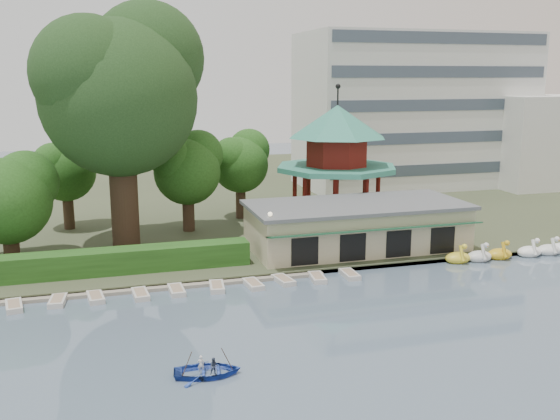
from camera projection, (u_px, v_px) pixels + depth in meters
name	position (u px, v px, depth m)	size (l,w,h in m)	color
ground_plane	(344.00, 386.00, 30.54)	(220.00, 220.00, 0.00)	slate
shore	(190.00, 194.00, 79.30)	(220.00, 70.00, 0.40)	#424930
embankment	(257.00, 277.00, 46.74)	(220.00, 0.60, 0.30)	gray
dock	(90.00, 293.00, 43.37)	(34.00, 1.60, 0.24)	gray
boathouse	(357.00, 225.00, 53.40)	(18.60, 9.39, 3.90)	#BCAF8B
pavilion	(337.00, 152.00, 62.29)	(12.40, 12.40, 13.50)	#BCAF8B
office_building	(435.00, 115.00, 83.43)	(38.00, 18.00, 20.00)	silver
hedge	(47.00, 266.00, 45.40)	(30.00, 2.00, 1.80)	#27561A
lamp_post	(270.00, 229.00, 48.08)	(0.36, 0.36, 4.28)	black
big_tree	(120.00, 85.00, 51.63)	(14.35, 13.37, 20.86)	#3A281C
small_trees	(80.00, 177.00, 54.92)	(38.87, 16.44, 9.52)	#3A281C
swan_boats	(549.00, 250.00, 53.06)	(19.88, 2.17, 1.92)	yellow
moored_rowboats	(119.00, 296.00, 42.58)	(35.18, 2.78, 0.36)	beige
rowboat_with_passengers	(208.00, 366.00, 31.51)	(5.18, 4.02, 2.01)	#2645A9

